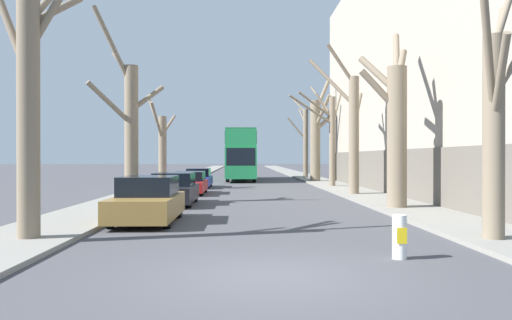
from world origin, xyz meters
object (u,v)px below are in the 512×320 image
street_tree_left_2 (162,147)px  street_tree_right_3 (330,134)px  street_tree_left_1 (130,124)px  street_tree_right_0 (496,115)px  parked_car_0 (148,201)px  parked_car_2 (189,183)px  parked_car_1 (174,189)px  street_tree_left_0 (31,96)px  street_tree_right_4 (316,137)px  parked_car_3 (199,178)px  street_tree_right_5 (305,141)px  street_tree_right_2 (352,129)px  street_tree_right_1 (396,126)px  traffic_bollard (400,237)px  double_decker_bus (241,152)px

street_tree_left_2 → street_tree_right_3: size_ratio=0.85×
street_tree_left_1 → street_tree_right_0: (11.33, -10.73, -0.45)m
parked_car_0 → parked_car_2: 12.49m
street_tree_left_1 → parked_car_1: street_tree_left_1 is taller
street_tree_left_0 → street_tree_right_4: (11.45, 29.27, 0.22)m
parked_car_3 → street_tree_right_5: bearing=57.8°
street_tree_right_2 → street_tree_right_3: bearing=89.3°
street_tree_right_4 → street_tree_right_1: bearing=-90.3°
street_tree_right_1 → parked_car_3: (-9.17, 14.90, -2.71)m
street_tree_left_1 → street_tree_right_0: bearing=-43.4°
parked_car_1 → street_tree_right_1: bearing=-14.7°
street_tree_right_2 → street_tree_right_4: bearing=89.1°
traffic_bollard → parked_car_2: bearing=108.9°
parked_car_2 → street_tree_right_3: bearing=33.0°
street_tree_right_0 → street_tree_left_1: bearing=136.6°
street_tree_left_1 → double_decker_bus: bearing=77.7°
street_tree_left_2 → parked_car_3: 3.53m
street_tree_right_3 → street_tree_right_5: 14.89m
street_tree_left_0 → street_tree_right_3: street_tree_left_0 is taller
street_tree_left_0 → street_tree_right_1: (11.35, 7.29, -0.28)m
parked_car_3 → traffic_bollard: size_ratio=4.82×
street_tree_right_1 → parked_car_2: street_tree_right_1 is taller
street_tree_left_2 → traffic_bollard: size_ratio=6.73×
street_tree_left_0 → street_tree_right_5: size_ratio=0.93×
street_tree_right_0 → double_decker_bus: (-6.34, 33.56, -0.59)m
street_tree_left_0 → double_decker_bus: street_tree_left_0 is taller
street_tree_right_0 → parked_car_1: bearing=132.4°
street_tree_left_2 → street_tree_right_0: 23.86m
street_tree_left_2 → street_tree_right_5: (11.51, 16.46, 1.00)m
street_tree_left_1 → street_tree_left_2: street_tree_left_1 is taller
parked_car_2 → street_tree_right_0: bearing=-60.8°
parked_car_3 → double_decker_bus: bearing=75.1°
street_tree_right_5 → parked_car_1: size_ratio=1.83×
double_decker_bus → street_tree_right_1: bearing=-76.4°
double_decker_bus → street_tree_left_0: bearing=-98.8°
street_tree_right_3 → parked_car_0: street_tree_right_3 is taller
street_tree_left_2 → street_tree_right_0: bearing=-61.2°
street_tree_right_0 → double_decker_bus: bearing=100.7°
street_tree_right_1 → traffic_bollard: size_ratio=8.39×
street_tree_left_0 → parked_car_1: bearing=77.3°
street_tree_right_5 → parked_car_0: size_ratio=1.90×
double_decker_bus → parked_car_0: double_decker_bus is taller
parked_car_1 → street_tree_right_5: bearing=71.2°
parked_car_2 → street_tree_right_4: bearing=54.8°
street_tree_right_3 → double_decker_bus: street_tree_right_3 is taller
street_tree_right_4 → parked_car_1: street_tree_right_4 is taller
street_tree_left_2 → street_tree_right_5: bearing=55.0°
street_tree_right_1 → street_tree_right_2: street_tree_right_2 is taller
street_tree_right_1 → parked_car_2: (-9.17, 8.82, -2.73)m
double_decker_bus → parked_car_3: size_ratio=2.65×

